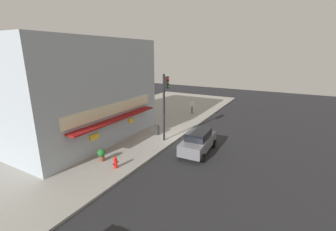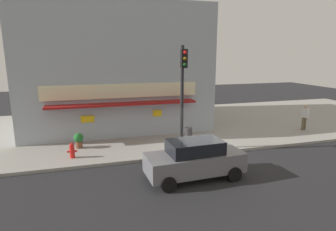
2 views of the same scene
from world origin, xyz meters
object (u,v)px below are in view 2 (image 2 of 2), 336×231
traffic_light (183,85)px  parked_car_grey (195,159)px  trash_can (188,134)px  fire_hydrant (72,151)px  pedestrian (305,116)px  potted_plant_by_doorway (79,139)px

traffic_light → parked_car_grey: 4.35m
traffic_light → trash_can: (0.88, 1.36, -3.15)m
trash_can → parked_car_grey: bearing=-107.1°
trash_can → fire_hydrant: bearing=-171.9°
traffic_light → pedestrian: size_ratio=3.19×
pedestrian → potted_plant_by_doorway: pedestrian is taller
trash_can → potted_plant_by_doorway: size_ratio=0.99×
traffic_light → trash_can: 3.55m
fire_hydrant → traffic_light: bearing=-4.2°
traffic_light → trash_can: bearing=57.2°
traffic_light → potted_plant_by_doorway: traffic_light is taller
trash_can → pedestrian: 8.62m
trash_can → pedestrian: (8.60, 0.22, 0.56)m
fire_hydrant → parked_car_grey: size_ratio=0.18×
fire_hydrant → potted_plant_by_doorway: potted_plant_by_doorway is taller
traffic_light → pedestrian: traffic_light is taller
traffic_light → pedestrian: (9.48, 1.58, -2.60)m
traffic_light → fire_hydrant: size_ratio=7.11×
traffic_light → fire_hydrant: traffic_light is taller
fire_hydrant → parked_car_grey: parked_car_grey is taller
parked_car_grey → potted_plant_by_doorway: bearing=133.7°
fire_hydrant → potted_plant_by_doorway: 1.54m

